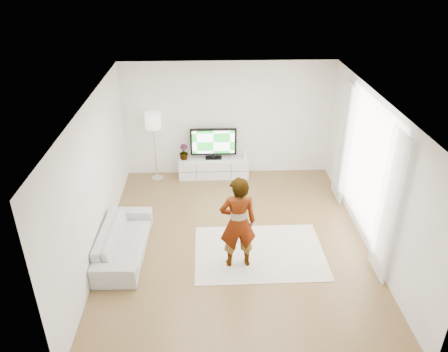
{
  "coord_description": "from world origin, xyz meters",
  "views": [
    {
      "loc": [
        -0.49,
        -6.86,
        5.08
      ],
      "look_at": [
        -0.2,
        0.4,
        1.24
      ],
      "focal_mm": 35.0,
      "sensor_mm": 36.0,
      "label": 1
    }
  ],
  "objects_px": {
    "rug": "(259,252)",
    "player": "(238,223)",
    "floor_lamp": "(153,124)",
    "sofa": "(124,241)",
    "television": "(213,142)",
    "media_console": "(214,167)"
  },
  "relations": [
    {
      "from": "rug",
      "to": "player",
      "type": "bearing_deg",
      "value": -144.66
    },
    {
      "from": "floor_lamp",
      "to": "rug",
      "type": "bearing_deg",
      "value": -54.33
    },
    {
      "from": "rug",
      "to": "sofa",
      "type": "xyz_separation_m",
      "value": [
        -2.5,
        0.07,
        0.29
      ]
    },
    {
      "from": "player",
      "to": "floor_lamp",
      "type": "bearing_deg",
      "value": -67.08
    },
    {
      "from": "rug",
      "to": "floor_lamp",
      "type": "xyz_separation_m",
      "value": [
        -2.19,
        3.05,
        1.43
      ]
    },
    {
      "from": "television",
      "to": "player",
      "type": "bearing_deg",
      "value": -84.11
    },
    {
      "from": "floor_lamp",
      "to": "sofa",
      "type": "bearing_deg",
      "value": -96.09
    },
    {
      "from": "television",
      "to": "player",
      "type": "height_order",
      "value": "player"
    },
    {
      "from": "media_console",
      "to": "sofa",
      "type": "bearing_deg",
      "value": -119.42
    },
    {
      "from": "media_console",
      "to": "rug",
      "type": "distance_m",
      "value": 3.22
    },
    {
      "from": "television",
      "to": "sofa",
      "type": "xyz_separation_m",
      "value": [
        -1.71,
        -3.06,
        -0.61
      ]
    },
    {
      "from": "rug",
      "to": "sofa",
      "type": "bearing_deg",
      "value": 178.31
    },
    {
      "from": "player",
      "to": "floor_lamp",
      "type": "xyz_separation_m",
      "value": [
        -1.75,
        3.35,
        0.55
      ]
    },
    {
      "from": "media_console",
      "to": "rug",
      "type": "xyz_separation_m",
      "value": [
        0.79,
        -3.11,
        -0.23
      ]
    },
    {
      "from": "rug",
      "to": "player",
      "type": "height_order",
      "value": "player"
    },
    {
      "from": "media_console",
      "to": "player",
      "type": "height_order",
      "value": "player"
    },
    {
      "from": "rug",
      "to": "floor_lamp",
      "type": "height_order",
      "value": "floor_lamp"
    },
    {
      "from": "player",
      "to": "sofa",
      "type": "height_order",
      "value": "player"
    },
    {
      "from": "television",
      "to": "sofa",
      "type": "bearing_deg",
      "value": -119.2
    },
    {
      "from": "media_console",
      "to": "floor_lamp",
      "type": "distance_m",
      "value": 1.84
    },
    {
      "from": "rug",
      "to": "player",
      "type": "xyz_separation_m",
      "value": [
        -0.44,
        -0.31,
        0.88
      ]
    },
    {
      "from": "rug",
      "to": "player",
      "type": "distance_m",
      "value": 1.03
    }
  ]
}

